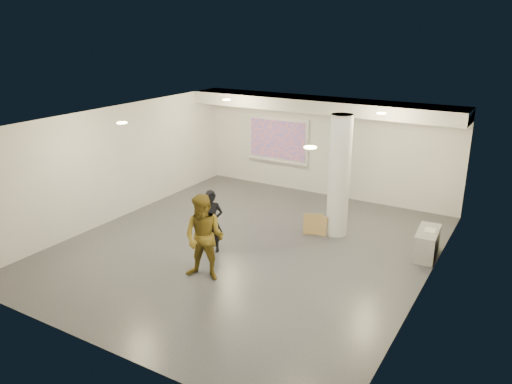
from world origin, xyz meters
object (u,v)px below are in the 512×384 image
Objects in this scene: man at (204,238)px; projection_screen at (278,140)px; column at (339,176)px; credenza at (427,243)px; woman at (211,221)px.

projection_screen is at bearing 93.35° from man.
credenza is at bearing -3.94° from column.
credenza is 0.73× the size of woman.
woman is (-4.31, -2.23, 0.42)m from credenza.
man is (-1.46, -3.51, -0.60)m from column.
projection_screen reaches higher than man.
man is at bearing -75.11° from projection_screen.
man reaches higher than credenza.
column reaches higher than woman.
projection_screen is 5.20m from woman.
column is at bearing 55.86° from man.
man is at bearing -82.69° from woman.
projection_screen reaches higher than woman.
column is 2.06× the size of woman.
column is 2.82× the size of credenza.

